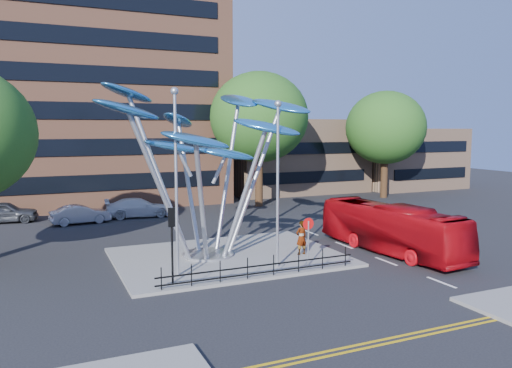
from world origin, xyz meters
name	(u,v)px	position (x,y,z in m)	size (l,w,h in m)	color
ground	(297,288)	(0.00, 0.00, 0.00)	(120.00, 120.00, 0.00)	black
traffic_island	(228,257)	(-1.00, 6.00, 0.07)	(12.00, 9.00, 0.15)	slate
double_yellow_near	(382,340)	(0.00, -6.00, 0.01)	(40.00, 0.12, 0.01)	gold
double_yellow_far	(388,343)	(0.00, -6.30, 0.01)	(40.00, 0.12, 0.01)	gold
brick_tower	(81,44)	(-6.00, 32.00, 15.00)	(25.00, 15.00, 30.00)	#975D42
low_building_near	(295,156)	(16.00, 30.00, 4.00)	(15.00, 8.00, 8.00)	tan
low_building_far	(407,158)	(30.00, 28.00, 3.50)	(12.00, 8.00, 7.00)	tan
tree_right	(259,117)	(8.00, 22.00, 8.04)	(8.80, 8.80, 12.11)	black
tree_far	(386,128)	(22.00, 22.00, 7.11)	(8.00, 8.00, 10.81)	black
leaf_sculpture	(205,132)	(-2.07, 6.68, 6.87)	(12.72, 9.54, 9.51)	#9EA0A5
street_lamp_left	(176,166)	(-4.50, 3.50, 5.36)	(0.36, 0.36, 8.80)	#9EA0A5
street_lamp_right	(278,169)	(0.50, 3.00, 5.09)	(0.36, 0.36, 8.30)	#9EA0A5
traffic_light_island	(172,229)	(-5.00, 2.50, 2.61)	(0.28, 0.18, 3.42)	black
no_entry_sign_island	(308,233)	(2.00, 2.52, 1.82)	(0.60, 0.10, 2.45)	#9EA0A5
pedestrian_railing_front	(261,269)	(-1.00, 1.70, 0.55)	(10.00, 0.06, 1.00)	black
red_bus	(391,228)	(7.95, 3.47, 1.39)	(2.34, 10.00, 2.78)	#9C070D
pedestrian	(301,238)	(2.78, 4.62, 1.10)	(0.69, 0.45, 1.89)	gray
parked_car_left	(4,212)	(-12.82, 22.44, 0.81)	(1.92, 4.76, 1.62)	#3F4146
parked_car_mid	(80,214)	(-7.59, 19.69, 0.70)	(1.48, 4.25, 1.40)	#A1A2A8
parked_car_right	(139,208)	(-3.09, 20.79, 0.75)	(2.11, 5.20, 1.51)	silver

